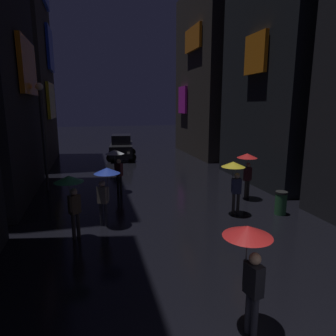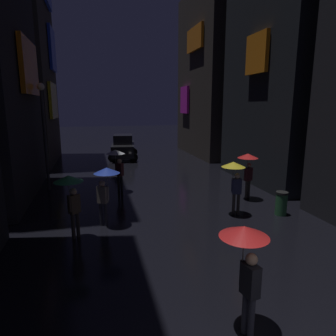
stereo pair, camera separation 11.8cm
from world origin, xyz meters
name	(u,v)px [view 1 (the left image)]	position (x,y,z in m)	size (l,w,h in m)	color
building_left_far	(12,18)	(-7.48, 21.73, 9.98)	(4.25, 7.46, 19.96)	#33302D
building_right_mid	(289,9)	(7.49, 12.51, 9.09)	(4.25, 7.02, 18.16)	black
building_right_far	(213,75)	(7.49, 22.33, 6.70)	(4.25, 8.65, 13.39)	#2D2826
pedestrian_foreground_right_red	(249,250)	(-0.13, 2.26, 1.67)	(0.90, 0.90, 2.12)	#2D2D38
pedestrian_midstreet_left_clear	(116,159)	(-1.64, 12.21, 1.67)	(0.90, 0.90, 2.12)	black
pedestrian_near_crossing_red	(247,163)	(3.96, 9.68, 1.67)	(0.90, 0.90, 2.12)	#38332D
pedestrian_far_right_blue	(106,180)	(-2.36, 8.09, 1.67)	(0.90, 0.90, 2.12)	#2D2D38
pedestrian_foreground_left_green	(71,189)	(-3.46, 7.22, 1.67)	(0.90, 0.90, 2.12)	#38332D
pedestrian_midstreet_centre_yellow	(234,173)	(2.47, 8.00, 1.67)	(0.90, 0.90, 2.12)	#38332D
car_distant	(122,147)	(-0.41, 21.65, 0.93)	(2.61, 4.31, 1.92)	black
streetlamp_left_far	(42,124)	(-5.00, 13.50, 3.31)	(0.36, 0.36, 5.25)	#2D2D33
trash_bin	(281,203)	(4.30, 7.54, 0.47)	(0.46, 0.46, 0.93)	#265933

